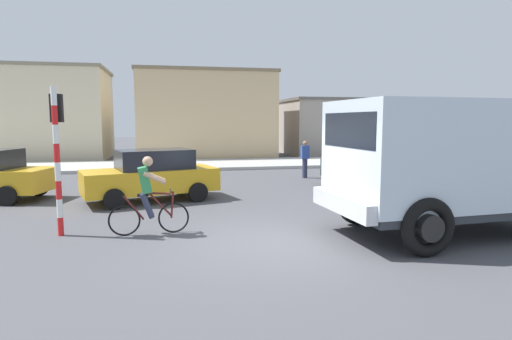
{
  "coord_description": "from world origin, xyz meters",
  "views": [
    {
      "loc": [
        -1.91,
        -8.29,
        2.48
      ],
      "look_at": [
        0.32,
        2.5,
        1.2
      ],
      "focal_mm": 29.75,
      "sensor_mm": 36.0,
      "label": 1
    }
  ],
  "objects_px": {
    "cyclist": "(148,196)",
    "car_red_near": "(378,164)",
    "truck_foreground": "(454,158)",
    "traffic_light_pole": "(57,140)",
    "pedestrian_near_kerb": "(305,159)",
    "car_white_mid": "(151,175)"
  },
  "relations": [
    {
      "from": "cyclist",
      "to": "car_red_near",
      "type": "distance_m",
      "value": 10.1
    },
    {
      "from": "truck_foreground",
      "to": "car_white_mid",
      "type": "distance_m",
      "value": 8.53
    },
    {
      "from": "cyclist",
      "to": "traffic_light_pole",
      "type": "height_order",
      "value": "traffic_light_pole"
    },
    {
      "from": "truck_foreground",
      "to": "traffic_light_pole",
      "type": "distance_m",
      "value": 8.59
    },
    {
      "from": "truck_foreground",
      "to": "car_white_mid",
      "type": "relative_size",
      "value": 1.29
    },
    {
      "from": "cyclist",
      "to": "car_white_mid",
      "type": "distance_m",
      "value": 4.05
    },
    {
      "from": "truck_foreground",
      "to": "car_white_mid",
      "type": "height_order",
      "value": "truck_foreground"
    },
    {
      "from": "truck_foreground",
      "to": "traffic_light_pole",
      "type": "relative_size",
      "value": 1.74
    },
    {
      "from": "truck_foreground",
      "to": "pedestrian_near_kerb",
      "type": "height_order",
      "value": "truck_foreground"
    },
    {
      "from": "cyclist",
      "to": "pedestrian_near_kerb",
      "type": "distance_m",
      "value": 10.32
    },
    {
      "from": "cyclist",
      "to": "car_red_near",
      "type": "relative_size",
      "value": 0.42
    },
    {
      "from": "cyclist",
      "to": "traffic_light_pole",
      "type": "xyz_separation_m",
      "value": [
        -1.87,
        0.37,
        1.2
      ]
    },
    {
      "from": "pedestrian_near_kerb",
      "to": "car_red_near",
      "type": "bearing_deg",
      "value": -50.5
    },
    {
      "from": "traffic_light_pole",
      "to": "car_red_near",
      "type": "relative_size",
      "value": 0.78
    },
    {
      "from": "truck_foreground",
      "to": "traffic_light_pole",
      "type": "bearing_deg",
      "value": 169.16
    },
    {
      "from": "pedestrian_near_kerb",
      "to": "truck_foreground",
      "type": "bearing_deg",
      "value": -88.29
    },
    {
      "from": "cyclist",
      "to": "traffic_light_pole",
      "type": "distance_m",
      "value": 2.26
    },
    {
      "from": "truck_foreground",
      "to": "cyclist",
      "type": "distance_m",
      "value": 6.72
    },
    {
      "from": "cyclist",
      "to": "traffic_light_pole",
      "type": "bearing_deg",
      "value": 168.94
    },
    {
      "from": "pedestrian_near_kerb",
      "to": "traffic_light_pole",
      "type": "bearing_deg",
      "value": -136.11
    },
    {
      "from": "truck_foreground",
      "to": "traffic_light_pole",
      "type": "height_order",
      "value": "traffic_light_pole"
    },
    {
      "from": "truck_foreground",
      "to": "car_red_near",
      "type": "relative_size",
      "value": 1.36
    }
  ]
}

